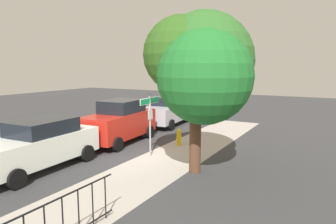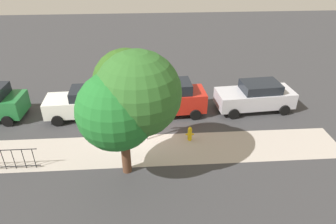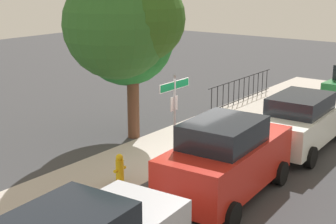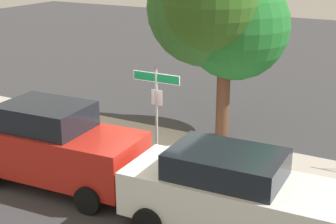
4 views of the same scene
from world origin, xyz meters
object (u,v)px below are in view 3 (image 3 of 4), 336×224
car_red (226,159)px  fire_hydrant (120,168)px  street_sign (175,101)px  car_white (302,121)px  shade_tree (126,28)px

car_red → fire_hydrant: bearing=103.8°
street_sign → fire_hydrant: (-2.20, 0.20, -1.43)m
car_white → fire_hydrant: bearing=151.0°
shade_tree → street_sign: bearing=-104.6°
street_sign → car_white: size_ratio=0.55×
street_sign → fire_hydrant: bearing=174.9°
shade_tree → fire_hydrant: (-2.83, -2.22, -3.35)m
shade_tree → car_white: shade_tree is taller
shade_tree → car_red: 6.01m
car_white → fire_hydrant: car_white is taller
street_sign → fire_hydrant: street_sign is taller
car_red → street_sign: bearing=59.0°
street_sign → car_red: size_ratio=0.60×
car_red → fire_hydrant: (-0.87, 2.77, -0.63)m
car_red → fire_hydrant: size_ratio=5.59×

